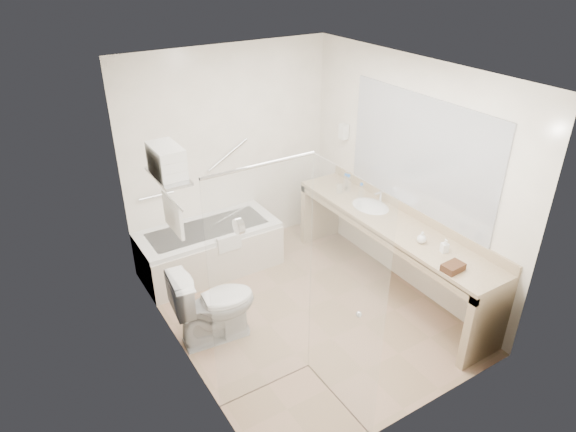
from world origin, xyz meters
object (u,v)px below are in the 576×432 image
vanity_counter (391,238)px  water_bottle_left (345,182)px  bathtub (210,249)px  toilet (214,304)px  amenity_basket (453,267)px

vanity_counter → water_bottle_left: bearing=86.2°
bathtub → toilet: toilet is taller
amenity_basket → water_bottle_left: 1.89m
vanity_counter → toilet: vanity_counter is taller
amenity_basket → water_bottle_left: water_bottle_left is taller
vanity_counter → amenity_basket: bearing=-99.6°
toilet → amenity_basket: (1.81, -1.23, 0.49)m
water_bottle_left → vanity_counter: bearing=-93.8°
bathtub → amenity_basket: bearing=-60.1°
toilet → water_bottle_left: 2.20m
bathtub → vanity_counter: size_ratio=0.59×
amenity_basket → water_bottle_left: bearing=83.2°
bathtub → amenity_basket: amenity_basket is taller
bathtub → vanity_counter: 2.09m
vanity_counter → toilet: (-1.97, 0.26, -0.25)m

